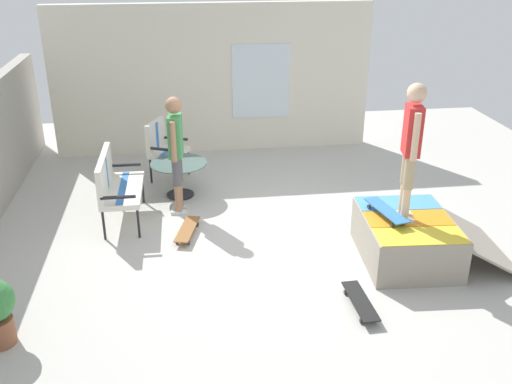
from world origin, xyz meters
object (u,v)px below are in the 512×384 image
at_px(person_watching, 176,146).
at_px(skateboard_by_bench, 187,229).
at_px(skateboard_on_ramp, 386,211).
at_px(patio_table, 179,172).
at_px(person_skater, 411,142).
at_px(skateboard_spare, 360,301).
at_px(patio_bench, 114,182).
at_px(patio_chair_near_house, 162,145).
at_px(skate_ramp, 409,238).

bearing_deg(person_watching, skateboard_by_bench, -172.71).
bearing_deg(skateboard_on_ramp, patio_table, 48.14).
bearing_deg(person_skater, skateboard_on_ramp, 66.17).
height_order(person_watching, skateboard_spare, person_watching).
bearing_deg(skateboard_on_ramp, skateboard_spare, 149.78).
relative_size(patio_bench, patio_table, 1.39).
bearing_deg(patio_table, skateboard_spare, -149.77).
bearing_deg(patio_table, skateboard_by_bench, -176.66).
xyz_separation_m(person_watching, skateboard_by_bench, (-0.78, -0.10, -0.98)).
bearing_deg(skateboard_spare, patio_chair_near_house, 28.19).
relative_size(patio_table, person_skater, 0.52).
relative_size(skateboard_spare, skateboard_on_ramp, 0.98).
xyz_separation_m(patio_chair_near_house, skateboard_on_ramp, (-3.12, -2.87, 0.06)).
bearing_deg(patio_bench, person_skater, -113.71).
xyz_separation_m(skate_ramp, patio_chair_near_house, (3.20, 3.18, 0.32)).
bearing_deg(skateboard_on_ramp, patio_chair_near_house, 42.56).
distance_m(skate_ramp, patio_bench, 4.19).
bearing_deg(patio_bench, patio_chair_near_house, -23.01).
relative_size(patio_table, skateboard_spare, 1.12).
bearing_deg(person_watching, patio_bench, 101.29).
height_order(skateboard_by_bench, skateboard_on_ramp, skateboard_on_ramp).
distance_m(patio_bench, patio_table, 1.23).
relative_size(person_watching, skateboard_spare, 2.22).
bearing_deg(patio_bench, skateboard_by_bench, -120.70).
bearing_deg(patio_table, skate_ramp, -129.57).
height_order(person_watching, skateboard_on_ramp, person_watching).
bearing_deg(skateboard_on_ramp, person_skater, -113.83).
relative_size(patio_table, person_watching, 0.50).
bearing_deg(skateboard_spare, person_skater, -39.75).
distance_m(person_skater, skateboard_by_bench, 3.28).
height_order(person_skater, skateboard_by_bench, person_skater).
bearing_deg(skate_ramp, person_skater, 94.14).
xyz_separation_m(person_watching, skateboard_on_ramp, (-1.73, -2.62, -0.39)).
distance_m(skateboard_spare, skateboard_on_ramp, 1.37).
xyz_separation_m(patio_chair_near_house, skateboard_by_bench, (-2.17, -0.35, -0.53)).
bearing_deg(person_watching, skate_ramp, -121.67).
bearing_deg(patio_table, person_watching, 178.13).
relative_size(skate_ramp, skateboard_by_bench, 2.39).
height_order(skate_ramp, skateboard_on_ramp, skateboard_on_ramp).
relative_size(patio_bench, skateboard_spare, 1.55).
bearing_deg(patio_bench, person_watching, -78.71).
height_order(patio_bench, person_skater, person_skater).
bearing_deg(skate_ramp, skateboard_by_bench, 70.07).
bearing_deg(skateboard_by_bench, patio_bench, 59.30).
bearing_deg(patio_table, person_skater, -130.84).
bearing_deg(person_skater, skateboard_by_bench, 69.12).
bearing_deg(skateboard_on_ramp, skate_ramp, -103.89).
relative_size(patio_chair_near_house, patio_table, 1.13).
distance_m(patio_table, person_skater, 3.89).
bearing_deg(person_skater, patio_table, 49.16).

